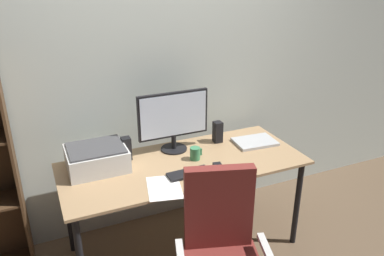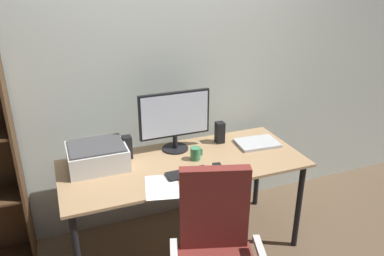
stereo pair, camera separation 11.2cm
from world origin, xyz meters
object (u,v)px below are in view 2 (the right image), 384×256
at_px(speaker_left, 127,147).
at_px(speaker_right, 220,132).
at_px(printer, 97,156).
at_px(laptop, 257,143).
at_px(mouse, 218,168).
at_px(desk, 184,172).
at_px(monitor, 175,117).
at_px(keyboard, 188,173).
at_px(coffee_mug, 196,154).

bearing_deg(speaker_left, speaker_right, 0.00).
bearing_deg(printer, speaker_left, 12.69).
height_order(laptop, speaker_right, speaker_right).
height_order(speaker_right, printer, speaker_right).
relative_size(mouse, printer, 0.24).
relative_size(desk, monitor, 3.20).
relative_size(keyboard, coffee_mug, 3.11).
height_order(monitor, mouse, monitor).
height_order(keyboard, speaker_right, speaker_right).
bearing_deg(laptop, keyboard, -155.74).
bearing_deg(laptop, monitor, 170.85).
bearing_deg(speaker_right, keyboard, -137.07).
relative_size(desk, coffee_mug, 18.65).
xyz_separation_m(monitor, keyboard, (-0.05, -0.40, -0.25)).
distance_m(keyboard, printer, 0.64).
bearing_deg(desk, laptop, 6.63).
bearing_deg(coffee_mug, mouse, -66.99).
xyz_separation_m(speaker_left, speaker_right, (0.74, 0.00, 0.00)).
relative_size(coffee_mug, laptop, 0.29).
xyz_separation_m(monitor, speaker_right, (0.37, -0.01, -0.18)).
bearing_deg(mouse, coffee_mug, 123.37).
bearing_deg(mouse, printer, 165.35).
height_order(monitor, speaker_left, monitor).
relative_size(mouse, laptop, 0.30).
bearing_deg(speaker_right, desk, -150.47).
relative_size(monitor, printer, 1.36).
xyz_separation_m(laptop, speaker_left, (-1.00, 0.14, 0.07)).
height_order(mouse, coffee_mug, coffee_mug).
height_order(mouse, speaker_right, speaker_right).
relative_size(desk, speaker_right, 10.22).
height_order(keyboard, printer, printer).
xyz_separation_m(laptop, printer, (-1.22, 0.09, 0.07)).
height_order(monitor, coffee_mug, monitor).
distance_m(mouse, printer, 0.84).
bearing_deg(coffee_mug, monitor, 111.24).
bearing_deg(mouse, speaker_left, 153.40).
relative_size(speaker_left, printer, 0.42).
height_order(desk, monitor, monitor).
bearing_deg(printer, speaker_right, 2.98).
bearing_deg(mouse, monitor, 122.46).
xyz_separation_m(monitor, speaker_left, (-0.37, -0.01, -0.18)).
bearing_deg(mouse, laptop, 39.89).
bearing_deg(mouse, speaker_right, 73.74).
relative_size(coffee_mug, speaker_right, 0.55).
height_order(desk, printer, printer).
bearing_deg(printer, keyboard, -32.03).
relative_size(keyboard, printer, 0.72).
bearing_deg(speaker_left, mouse, -36.95).
xyz_separation_m(monitor, laptop, (0.63, -0.15, -0.25)).
relative_size(desk, speaker_left, 10.22).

